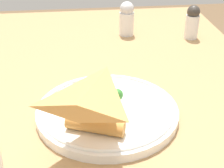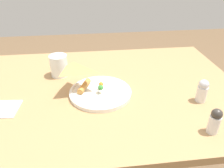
{
  "view_description": "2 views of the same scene",
  "coord_description": "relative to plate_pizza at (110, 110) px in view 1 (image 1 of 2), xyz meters",
  "views": [
    {
      "loc": [
        -0.47,
        0.0,
        1.08
      ],
      "look_at": [
        0.08,
        -0.06,
        0.76
      ],
      "focal_mm": 55.0,
      "sensor_mm": 36.0,
      "label": 1
    },
    {
      "loc": [
        -0.01,
        -0.79,
        1.22
      ],
      "look_at": [
        0.08,
        -0.09,
        0.8
      ],
      "focal_mm": 35.0,
      "sensor_mm": 36.0,
      "label": 2
    }
  ],
  "objects": [
    {
      "name": "pepper_shaker",
      "position": [
        0.34,
        -0.26,
        0.03
      ],
      "size": [
        0.04,
        0.04,
        0.09
      ],
      "color": "silver",
      "rests_on": "dining_table"
    },
    {
      "name": "plate_pizza",
      "position": [
        0.0,
        0.0,
        0.0
      ],
      "size": [
        0.25,
        0.25,
        0.05
      ],
      "color": "white",
      "rests_on": "dining_table"
    },
    {
      "name": "salt_shaker",
      "position": [
        0.38,
        -0.09,
        0.03
      ],
      "size": [
        0.04,
        0.04,
        0.09
      ],
      "color": "silver",
      "rests_on": "dining_table"
    }
  ]
}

